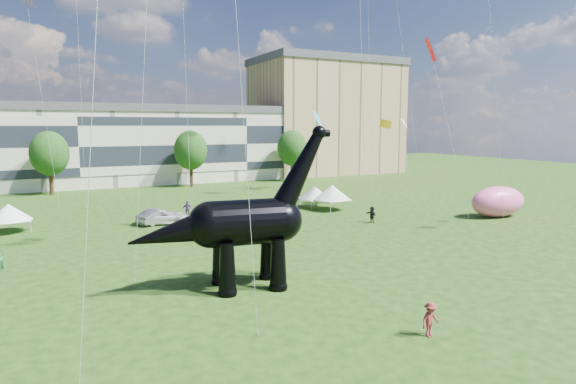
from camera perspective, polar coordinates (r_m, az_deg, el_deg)
name	(u,v)px	position (r m, az deg, el deg)	size (l,w,h in m)	color
ground	(311,304)	(26.86, 2.78, -13.10)	(220.00, 220.00, 0.00)	#16330C
terrace_row	(77,149)	(84.01, -23.75, 4.72)	(78.00, 11.00, 12.00)	beige
apartment_block	(326,119)	(101.41, 4.47, 8.60)	(28.00, 18.00, 22.00)	tan
tree_mid_left	(49,150)	(74.89, -26.45, 4.49)	(5.20, 5.20, 9.44)	#382314
tree_mid_right	(190,147)	(77.62, -11.48, 5.24)	(5.20, 5.20, 9.44)	#382314
tree_far_right	(292,145)	(84.16, 0.47, 5.58)	(5.20, 5.20, 9.44)	#382314
dinosaur_sculpture	(239,226)	(28.52, -5.81, -3.98)	(12.28, 3.95, 9.99)	black
car_grey	(159,216)	(49.31, -15.03, -2.78)	(1.57, 4.51, 1.48)	gray
car_white	(163,217)	(49.03, -14.55, -2.87)	(2.33, 5.04, 1.40)	white
car_dark	(256,210)	(51.21, -3.78, -2.18)	(1.98, 4.87, 1.41)	#595960
gazebo_near	(332,193)	(55.32, 5.25, -0.06)	(4.70, 4.70, 2.89)	white
gazebo_far	(314,193)	(56.82, 3.16, -0.07)	(3.95, 3.95, 2.55)	silver
gazebo_left	(9,212)	(50.20, -30.18, -2.11)	(4.58, 4.58, 2.63)	white
inflatable_pink	(498,202)	(55.62, 23.61, -1.05)	(6.57, 3.28, 3.28)	pink
visitors	(210,242)	(37.17, -9.20, -5.86)	(46.63, 34.34, 1.80)	black
kites	(270,2)	(36.88, -2.18, 21.58)	(59.55, 52.45, 29.99)	red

